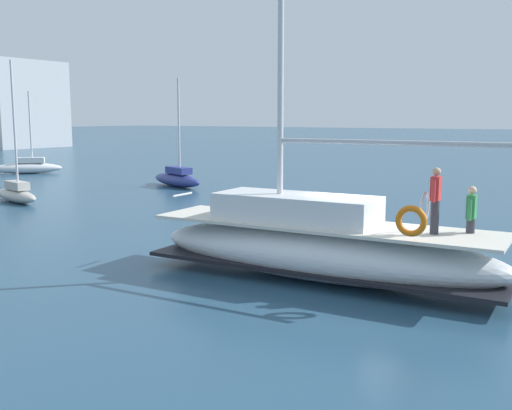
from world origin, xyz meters
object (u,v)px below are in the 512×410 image
Objects in this scene: moored_sloop_near at (28,167)px; moored_catamaran at (177,178)px; main_sailboat at (318,245)px; moored_sloop_far at (16,193)px.

moored_catamaran is at bearing -91.48° from moored_sloop_near.
main_sailboat reaches higher than moored_sloop_near.
moored_sloop_far is (4.56, 19.03, -0.42)m from main_sailboat.
moored_sloop_near is (14.45, 31.51, -0.39)m from main_sailboat.
moored_sloop_near is at bearing 88.52° from moored_catamaran.
moored_catamaran is (-0.38, -14.81, 0.01)m from moored_sloop_near.
moored_sloop_far is 1.07× the size of moored_catamaran.
main_sailboat is at bearing -130.12° from moored_catamaran.
main_sailboat reaches higher than moored_catamaran.
main_sailboat is at bearing -103.47° from moored_sloop_far.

